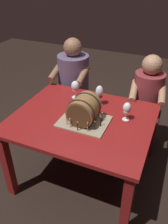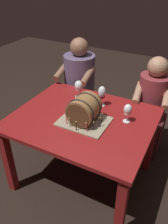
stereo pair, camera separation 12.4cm
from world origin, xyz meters
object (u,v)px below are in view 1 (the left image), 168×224
dining_table (82,128)px  person_seated_left (74,91)px  wine_glass_white (127,108)px  wine_glass_red (99,93)px  barrel_cake (84,111)px  person_seated_right (145,110)px  wine_glass_rose (75,87)px

dining_table → person_seated_left: person_seated_left is taller
dining_table → person_seated_left: 0.85m
wine_glass_white → wine_glass_red: bearing=153.9°
dining_table → wine_glass_red: size_ratio=6.10×
barrel_cake → person_seated_left: bearing=121.1°
person_seated_right → person_seated_left: bearing=180.0°
person_seated_right → dining_table: bearing=-120.8°
dining_table → barrel_cake: size_ratio=2.94×
wine_glass_red → person_seated_left: bearing=136.5°
dining_table → barrel_cake: 0.23m
barrel_cake → wine_glass_red: 0.32m
barrel_cake → person_seated_right: bearing=63.3°
wine_glass_rose → person_seated_right: (0.64, 0.42, -0.36)m
barrel_cake → person_seated_left: (-0.47, 0.78, -0.29)m
barrel_cake → person_seated_right: (0.39, 0.78, -0.35)m
barrel_cake → person_seated_left: size_ratio=0.34×
dining_table → wine_glass_red: 0.36m
person_seated_left → person_seated_right: 0.87m
wine_glass_rose → person_seated_left: 0.56m
wine_glass_rose → person_seated_right: person_seated_right is taller
wine_glass_rose → wine_glass_red: bearing=-8.3°
dining_table → barrel_cake: bearing=-54.4°
wine_glass_rose → person_seated_left: person_seated_left is taller
wine_glass_white → person_seated_left: 1.03m
dining_table → wine_glass_rose: (-0.21, 0.30, 0.23)m
wine_glass_red → person_seated_right: person_seated_right is taller
dining_table → wine_glass_red: (0.06, 0.26, 0.24)m
dining_table → person_seated_right: person_seated_right is taller
dining_table → wine_glass_white: 0.43m
wine_glass_red → person_seated_left: (-0.49, 0.46, -0.30)m
wine_glass_rose → wine_glass_red: 0.27m
dining_table → wine_glass_rose: bearing=124.4°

